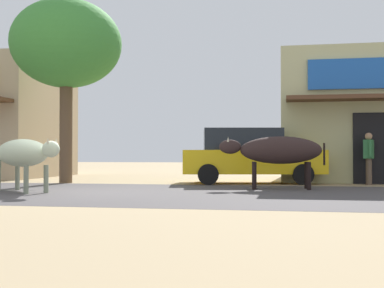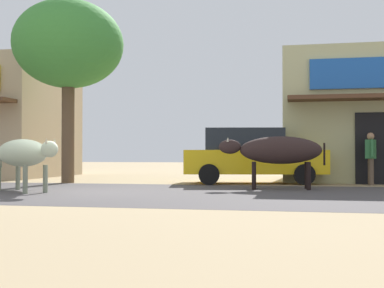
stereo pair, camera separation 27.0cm
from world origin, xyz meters
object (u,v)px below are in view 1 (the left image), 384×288
at_px(cow_far_dark, 278,151).
at_px(pedestrian_by_shop, 369,155).
at_px(roadside_tree, 66,45).
at_px(cow_near_brown, 23,153).
at_px(parked_hatchback_car, 249,155).

height_order(cow_far_dark, pedestrian_by_shop, pedestrian_by_shop).
bearing_deg(roadside_tree, cow_far_dark, -14.72).
height_order(roadside_tree, pedestrian_by_shop, roadside_tree).
height_order(roadside_tree, cow_near_brown, roadside_tree).
distance_m(parked_hatchback_car, cow_far_dark, 2.66).
xyz_separation_m(roadside_tree, cow_near_brown, (0.63, -3.80, -3.33)).
relative_size(roadside_tree, parked_hatchback_car, 1.27).
xyz_separation_m(roadside_tree, pedestrian_by_shop, (8.94, 0.58, -3.36)).
distance_m(cow_far_dark, pedestrian_by_shop, 3.39).
bearing_deg(cow_far_dark, cow_near_brown, -160.01).
xyz_separation_m(cow_near_brown, cow_far_dark, (5.80, 2.11, 0.07)).
distance_m(roadside_tree, cow_near_brown, 5.09).
relative_size(cow_far_dark, pedestrian_by_shop, 1.78).
height_order(parked_hatchback_car, cow_far_dark, parked_hatchback_car).
distance_m(parked_hatchback_car, cow_near_brown, 6.72).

